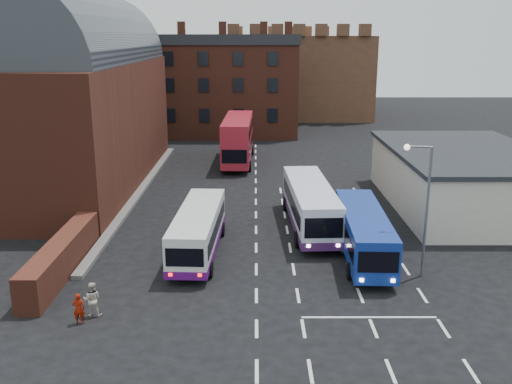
{
  "coord_description": "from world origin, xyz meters",
  "views": [
    {
      "loc": [
        -0.06,
        -25.9,
        12.1
      ],
      "look_at": [
        0.0,
        10.0,
        2.2
      ],
      "focal_mm": 40.0,
      "sensor_mm": 36.0,
      "label": 1
    }
  ],
  "objects_px": {
    "bus_white_inbound": "(310,203)",
    "pedestrian_red": "(79,309)",
    "bus_red_double": "(238,139)",
    "street_lamp": "(423,199)",
    "bus_white_outbound": "(198,228)",
    "bus_blue": "(364,231)",
    "pedestrian_beige": "(92,299)"
  },
  "relations": [
    {
      "from": "bus_blue",
      "to": "bus_white_inbound",
      "type": "bearing_deg",
      "value": -60.89
    },
    {
      "from": "bus_white_outbound",
      "to": "bus_red_double",
      "type": "bearing_deg",
      "value": 88.75
    },
    {
      "from": "pedestrian_red",
      "to": "bus_white_inbound",
      "type": "bearing_deg",
      "value": -138.48
    },
    {
      "from": "bus_red_double",
      "to": "bus_white_outbound",
      "type": "bearing_deg",
      "value": 87.81
    },
    {
      "from": "bus_white_inbound",
      "to": "pedestrian_red",
      "type": "distance_m",
      "value": 16.92
    },
    {
      "from": "street_lamp",
      "to": "pedestrian_beige",
      "type": "distance_m",
      "value": 16.6
    },
    {
      "from": "street_lamp",
      "to": "pedestrian_beige",
      "type": "xyz_separation_m",
      "value": [
        -15.66,
        -4.35,
        -3.38
      ]
    },
    {
      "from": "bus_blue",
      "to": "bus_white_outbound",
      "type": "bearing_deg",
      "value": -1.32
    },
    {
      "from": "street_lamp",
      "to": "pedestrian_red",
      "type": "height_order",
      "value": "street_lamp"
    },
    {
      "from": "bus_blue",
      "to": "pedestrian_beige",
      "type": "distance_m",
      "value": 15.04
    },
    {
      "from": "bus_white_inbound",
      "to": "pedestrian_red",
      "type": "xyz_separation_m",
      "value": [
        -11.16,
        -12.68,
        -1.01
      ]
    },
    {
      "from": "bus_white_outbound",
      "to": "pedestrian_red",
      "type": "height_order",
      "value": "bus_white_outbound"
    },
    {
      "from": "bus_blue",
      "to": "pedestrian_red",
      "type": "relative_size",
      "value": 6.91
    },
    {
      "from": "pedestrian_red",
      "to": "pedestrian_beige",
      "type": "distance_m",
      "value": 0.82
    },
    {
      "from": "street_lamp",
      "to": "bus_blue",
      "type": "bearing_deg",
      "value": 131.92
    },
    {
      "from": "bus_red_double",
      "to": "pedestrian_beige",
      "type": "bearing_deg",
      "value": 81.53
    },
    {
      "from": "bus_blue",
      "to": "street_lamp",
      "type": "height_order",
      "value": "street_lamp"
    },
    {
      "from": "bus_blue",
      "to": "bus_red_double",
      "type": "bearing_deg",
      "value": -70.21
    },
    {
      "from": "bus_white_outbound",
      "to": "pedestrian_beige",
      "type": "height_order",
      "value": "bus_white_outbound"
    },
    {
      "from": "bus_white_outbound",
      "to": "street_lamp",
      "type": "distance_m",
      "value": 12.39
    },
    {
      "from": "bus_white_outbound",
      "to": "bus_white_inbound",
      "type": "relative_size",
      "value": 0.88
    },
    {
      "from": "bus_white_outbound",
      "to": "bus_white_inbound",
      "type": "height_order",
      "value": "bus_white_inbound"
    },
    {
      "from": "bus_white_inbound",
      "to": "pedestrian_beige",
      "type": "distance_m",
      "value": 16.12
    },
    {
      "from": "bus_blue",
      "to": "street_lamp",
      "type": "xyz_separation_m",
      "value": [
        2.36,
        -2.63,
        2.62
      ]
    },
    {
      "from": "bus_red_double",
      "to": "bus_blue",
      "type": "bearing_deg",
      "value": 109.09
    },
    {
      "from": "bus_blue",
      "to": "pedestrian_red",
      "type": "xyz_separation_m",
      "value": [
        -13.68,
        -7.7,
        -0.85
      ]
    },
    {
      "from": "bus_red_double",
      "to": "street_lamp",
      "type": "bearing_deg",
      "value": 111.98
    },
    {
      "from": "bus_white_outbound",
      "to": "bus_blue",
      "type": "relative_size",
      "value": 0.97
    },
    {
      "from": "bus_white_inbound",
      "to": "pedestrian_beige",
      "type": "height_order",
      "value": "bus_white_inbound"
    },
    {
      "from": "bus_white_inbound",
      "to": "street_lamp",
      "type": "bearing_deg",
      "value": 120.03
    },
    {
      "from": "pedestrian_beige",
      "to": "pedestrian_red",
      "type": "bearing_deg",
      "value": 60.07
    },
    {
      "from": "bus_blue",
      "to": "bus_red_double",
      "type": "distance_m",
      "value": 25.69
    }
  ]
}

